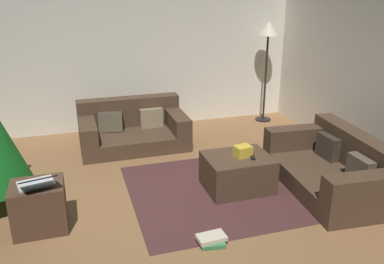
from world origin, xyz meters
TOP-DOWN VIEW (x-y plane):
  - ground_plane at (0.00, 0.00)m, footprint 6.40×6.40m
  - rear_partition at (0.00, 3.14)m, footprint 6.40×0.12m
  - couch_left at (0.09, 2.25)m, footprint 1.60×0.97m
  - couch_right at (2.25, 0.11)m, footprint 1.12×1.82m
  - ottoman at (1.08, 0.43)m, footprint 0.78×0.63m
  - gift_box at (1.13, 0.42)m, footprint 0.22×0.18m
  - tv_remote at (1.23, 0.35)m, footprint 0.09×0.17m
  - side_table at (-1.19, 0.21)m, footprint 0.52×0.44m
  - laptop at (-1.17, 0.15)m, footprint 0.42×0.46m
  - book_stack at (0.40, -0.56)m, footprint 0.29×0.23m
  - corner_lamp at (2.59, 2.74)m, footprint 0.36×0.36m
  - area_rug at (1.08, 0.43)m, footprint 2.60×2.00m

SIDE VIEW (x-z plane):
  - ground_plane at x=0.00m, z-range 0.00..0.00m
  - area_rug at x=1.08m, z-range 0.00..0.01m
  - book_stack at x=0.40m, z-range 0.00..0.09m
  - ottoman at x=1.08m, z-range 0.00..0.42m
  - side_table at x=-1.19m, z-range 0.00..0.50m
  - couch_right at x=2.25m, z-range -0.08..0.59m
  - couch_left at x=0.09m, z-range -0.09..0.60m
  - tv_remote at x=1.23m, z-range 0.42..0.45m
  - gift_box at x=1.13m, z-range 0.42..0.56m
  - laptop at x=-1.17m, z-range 0.47..0.65m
  - rear_partition at x=0.00m, z-range 0.00..2.60m
  - corner_lamp at x=2.59m, z-range 0.63..2.41m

